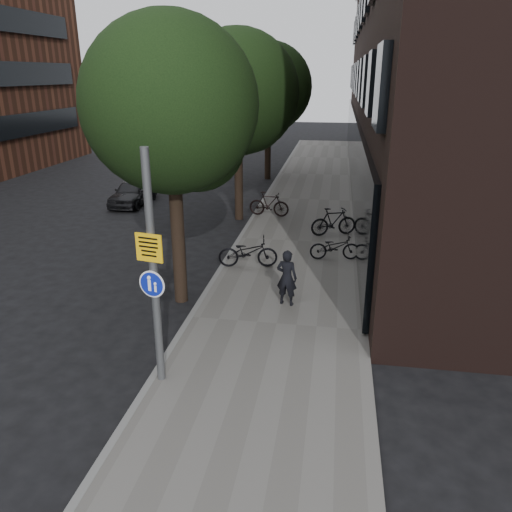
% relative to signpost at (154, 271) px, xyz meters
% --- Properties ---
extents(ground, '(120.00, 120.00, 0.00)m').
position_rel_signpost_xyz_m(ground, '(1.80, -0.57, -2.50)').
color(ground, black).
rests_on(ground, ground).
extents(sidewalk, '(4.50, 60.00, 0.12)m').
position_rel_signpost_xyz_m(sidewalk, '(2.05, 9.43, -2.44)').
color(sidewalk, '#66635E').
rests_on(sidewalk, ground).
extents(curb_edge, '(0.15, 60.00, 0.13)m').
position_rel_signpost_xyz_m(curb_edge, '(-0.20, 9.43, -2.44)').
color(curb_edge, slate).
rests_on(curb_edge, ground).
extents(building_right_dark_brick, '(12.00, 40.00, 18.00)m').
position_rel_signpost_xyz_m(building_right_dark_brick, '(10.30, 21.43, 6.50)').
color(building_right_dark_brick, black).
rests_on(building_right_dark_brick, ground).
extents(street_tree_near, '(4.40, 4.40, 7.50)m').
position_rel_signpost_xyz_m(street_tree_near, '(-0.73, 4.08, 2.61)').
color(street_tree_near, black).
rests_on(street_tree_near, ground).
extents(street_tree_mid, '(5.00, 5.00, 7.80)m').
position_rel_signpost_xyz_m(street_tree_mid, '(-0.73, 12.58, 2.61)').
color(street_tree_mid, black).
rests_on(street_tree_mid, ground).
extents(street_tree_far, '(5.00, 5.00, 7.80)m').
position_rel_signpost_xyz_m(street_tree_far, '(-0.73, 21.58, 2.61)').
color(street_tree_far, black).
rests_on(street_tree_far, ground).
extents(signpost, '(0.54, 0.16, 4.72)m').
position_rel_signpost_xyz_m(signpost, '(0.00, 0.00, 0.00)').
color(signpost, '#595B5E').
rests_on(signpost, sidewalk).
extents(pedestrian, '(0.63, 0.48, 1.55)m').
position_rel_signpost_xyz_m(pedestrian, '(2.17, 3.93, -1.61)').
color(pedestrian, black).
rests_on(pedestrian, sidewalk).
extents(parked_bike_facade_near, '(1.74, 0.83, 0.88)m').
position_rel_signpost_xyz_m(parked_bike_facade_near, '(3.41, 7.66, -1.94)').
color(parked_bike_facade_near, black).
rests_on(parked_bike_facade_near, sidewalk).
extents(parked_bike_facade_far, '(1.88, 1.14, 1.09)m').
position_rel_signpost_xyz_m(parked_bike_facade_far, '(3.32, 10.35, -1.84)').
color(parked_bike_facade_far, black).
rests_on(parked_bike_facade_far, sidewalk).
extents(parked_bike_curb_near, '(1.99, 0.97, 1.00)m').
position_rel_signpost_xyz_m(parked_bike_curb_near, '(0.65, 6.52, -1.88)').
color(parked_bike_curb_near, black).
rests_on(parked_bike_curb_near, sidewalk).
extents(parked_bike_curb_far, '(1.83, 0.72, 1.07)m').
position_rel_signpost_xyz_m(parked_bike_curb_far, '(0.48, 12.72, -1.85)').
color(parked_bike_curb_far, black).
rests_on(parked_bike_curb_far, sidewalk).
extents(parked_car_near, '(1.46, 3.61, 1.23)m').
position_rel_signpost_xyz_m(parked_car_near, '(-6.38, 14.16, -1.89)').
color(parked_car_near, black).
rests_on(parked_car_near, ground).
extents(parked_car_mid, '(1.69, 4.13, 1.33)m').
position_rel_signpost_xyz_m(parked_car_mid, '(-7.15, 19.60, -1.83)').
color(parked_car_mid, maroon).
rests_on(parked_car_mid, ground).
extents(parked_car_far, '(1.87, 4.16, 1.18)m').
position_rel_signpost_xyz_m(parked_car_far, '(-7.94, 26.07, -1.91)').
color(parked_car_far, '#19212E').
rests_on(parked_car_far, ground).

